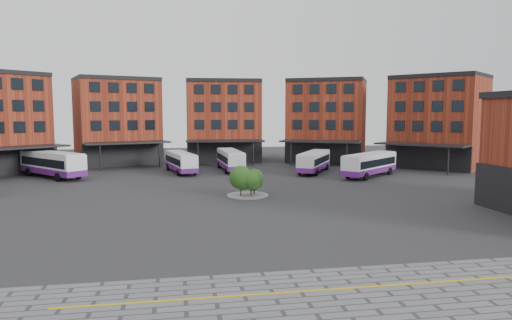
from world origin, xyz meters
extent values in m
plane|color=#28282B|center=(0.00, 0.00, 0.00)|extent=(160.00, 160.00, 0.00)
cube|color=gold|center=(2.00, -14.00, 0.03)|extent=(26.00, 0.15, 0.02)
cube|color=black|center=(-28.20, 33.32, 2.00)|extent=(10.00, 9.07, 4.00)
cube|color=black|center=(-28.07, 33.17, 9.20)|extent=(8.60, 7.77, 8.00)
cube|color=black|center=(-26.63, 31.58, 4.00)|extent=(12.61, 11.97, 0.25)
cylinder|color=black|center=(-22.05, 33.28, 2.00)|extent=(0.20, 0.20, 4.00)
cube|color=maroon|center=(-15.30, 46.44, 7.00)|extent=(15.55, 13.69, 14.00)
cube|color=black|center=(-13.72, 41.85, 2.00)|extent=(12.45, 4.71, 4.00)
cube|color=black|center=(-15.30, 46.44, 14.30)|extent=(15.65, 13.97, 0.60)
cube|color=black|center=(-13.66, 41.66, 9.20)|extent=(10.87, 3.87, 8.00)
cube|color=black|center=(-12.96, 39.63, 4.00)|extent=(13.72, 8.39, 0.25)
cylinder|color=black|center=(-16.67, 36.45, 2.00)|extent=(0.20, 0.20, 4.00)
cylinder|color=black|center=(-8.07, 39.41, 2.00)|extent=(0.20, 0.20, 4.00)
cube|color=maroon|center=(3.28, 48.89, 7.00)|extent=(13.67, 10.88, 14.00)
cube|color=black|center=(2.94, 44.05, 2.00)|extent=(13.00, 1.41, 4.00)
cube|color=black|center=(3.28, 48.89, 14.30)|extent=(13.69, 11.18, 0.60)
cube|color=black|center=(2.93, 43.85, 9.20)|extent=(11.42, 0.95, 8.00)
cube|color=black|center=(2.78, 41.70, 4.00)|extent=(13.28, 5.30, 0.25)
cylinder|color=black|center=(-1.89, 40.22, 2.00)|extent=(0.20, 0.20, 4.00)
cylinder|color=black|center=(7.19, 39.59, 2.00)|extent=(0.20, 0.20, 4.00)
cube|color=maroon|center=(21.34, 43.88, 7.00)|extent=(16.12, 14.81, 14.00)
cube|color=black|center=(19.14, 39.56, 2.00)|extent=(11.81, 6.35, 4.00)
cube|color=black|center=(21.34, 43.88, 14.30)|extent=(16.26, 15.08, 0.60)
cube|color=black|center=(19.04, 39.38, 9.20)|extent=(10.26, 5.33, 8.00)
cube|color=black|center=(18.07, 37.46, 4.00)|extent=(13.58, 9.82, 0.25)
cylinder|color=black|center=(13.20, 37.92, 2.00)|extent=(0.20, 0.20, 4.00)
cylinder|color=black|center=(21.31, 33.79, 2.00)|extent=(0.20, 0.20, 4.00)
cube|color=maroon|center=(36.00, 32.21, 7.00)|extent=(16.02, 16.39, 14.00)
cube|color=black|center=(32.29, 29.09, 2.00)|extent=(8.74, 10.28, 4.00)
cube|color=black|center=(36.00, 32.21, 14.30)|extent=(16.25, 16.58, 0.60)
cube|color=black|center=(32.14, 28.96, 9.20)|extent=(7.47, 8.86, 8.00)
cube|color=black|center=(30.49, 27.58, 4.00)|extent=(11.73, 12.79, 0.25)
cylinder|color=black|center=(26.19, 29.91, 2.00)|extent=(0.20, 0.20, 4.00)
cylinder|color=black|center=(32.03, 22.94, 2.00)|extent=(0.20, 0.20, 4.00)
cylinder|color=gray|center=(2.00, 12.00, 0.06)|extent=(4.40, 4.40, 0.12)
cylinder|color=#332114|center=(1.20, 11.40, 0.74)|extent=(0.14, 0.14, 1.48)
sphere|color=#234C19|center=(1.20, 11.40, 2.07)|extent=(2.44, 2.44, 2.44)
sphere|color=#234C19|center=(1.40, 11.25, 1.62)|extent=(1.71, 1.71, 1.71)
cylinder|color=#332114|center=(2.80, 12.60, 0.63)|extent=(0.14, 0.14, 1.25)
sphere|color=#234C19|center=(2.80, 12.60, 1.76)|extent=(2.04, 2.04, 2.04)
sphere|color=#234C19|center=(3.00, 12.45, 1.38)|extent=(1.43, 1.43, 1.43)
cylinder|color=#332114|center=(2.20, 11.00, 0.64)|extent=(0.14, 0.14, 1.27)
sphere|color=#234C19|center=(2.20, 11.00, 1.78)|extent=(1.90, 1.90, 1.90)
sphere|color=#234C19|center=(2.40, 10.85, 1.40)|extent=(1.33, 1.33, 1.33)
cube|color=white|center=(-21.79, 29.81, 1.99)|extent=(10.31, 11.04, 2.74)
cube|color=black|center=(-21.79, 29.81, 2.18)|extent=(9.69, 10.35, 1.06)
cube|color=silver|center=(-21.79, 29.81, 3.42)|extent=(9.89, 10.60, 0.13)
cube|color=black|center=(-25.84, 34.32, 2.24)|extent=(1.85, 1.68, 1.23)
cube|color=#5F1B7B|center=(-21.79, 29.81, 1.01)|extent=(10.36, 11.10, 0.78)
cylinder|color=black|center=(-25.47, 31.81, 0.56)|extent=(1.00, 1.06, 1.12)
cylinder|color=black|center=(-23.38, 33.68, 0.56)|extent=(1.00, 1.06, 1.12)
cylinder|color=black|center=(-20.21, 25.94, 0.56)|extent=(1.00, 1.06, 1.12)
cylinder|color=black|center=(-18.12, 27.81, 0.56)|extent=(1.00, 1.06, 1.12)
cube|color=white|center=(-4.75, 32.01, 1.69)|extent=(4.69, 10.77, 2.34)
cube|color=black|center=(-4.75, 32.01, 1.86)|extent=(4.56, 9.97, 0.91)
cube|color=silver|center=(-4.75, 32.01, 2.91)|extent=(4.50, 10.34, 0.11)
cube|color=black|center=(-5.91, 37.03, 1.91)|extent=(2.00, 0.57, 1.05)
cube|color=#5F1B7B|center=(-4.75, 32.01, 0.86)|extent=(4.74, 10.82, 0.67)
cylinder|color=black|center=(-6.67, 35.02, 0.48)|extent=(0.49, 0.99, 0.95)
cylinder|color=black|center=(-4.35, 35.55, 0.48)|extent=(0.49, 0.99, 0.95)
cylinder|color=black|center=(-5.16, 28.47, 0.48)|extent=(0.49, 0.99, 0.95)
cylinder|color=black|center=(-2.83, 29.01, 0.48)|extent=(0.49, 0.99, 0.95)
cube|color=silver|center=(2.64, 33.06, 1.77)|extent=(3.11, 11.11, 2.45)
cube|color=black|center=(2.64, 33.06, 1.95)|extent=(3.12, 10.23, 0.95)
cube|color=silver|center=(2.64, 33.06, 3.05)|extent=(2.99, 10.66, 0.12)
cube|color=black|center=(2.33, 38.44, 2.00)|extent=(2.13, 0.24, 1.10)
cube|color=#5F1B7B|center=(2.64, 33.06, 0.90)|extent=(3.15, 11.15, 0.70)
cylinder|color=black|center=(1.19, 36.50, 0.50)|extent=(0.36, 1.01, 1.00)
cylinder|color=black|center=(3.68, 36.64, 0.50)|extent=(0.36, 1.01, 1.00)
cylinder|color=black|center=(1.59, 29.48, 0.50)|extent=(0.36, 1.01, 1.00)
cylinder|color=black|center=(4.08, 29.62, 0.50)|extent=(0.36, 1.01, 1.00)
cube|color=silver|center=(14.42, 28.97, 1.74)|extent=(7.56, 10.52, 2.40)
cube|color=black|center=(14.42, 28.97, 1.91)|extent=(7.17, 9.81, 0.93)
cube|color=silver|center=(14.42, 28.97, 2.98)|extent=(7.25, 10.10, 0.12)
cube|color=black|center=(17.10, 33.53, 1.96)|extent=(1.85, 1.16, 1.08)
cube|color=#5F1B7B|center=(14.42, 28.97, 0.88)|extent=(7.61, 10.58, 0.68)
cylinder|color=black|center=(15.11, 32.56, 0.49)|extent=(0.75, 0.99, 0.98)
cylinder|color=black|center=(17.22, 31.33, 0.49)|extent=(0.75, 0.99, 0.98)
cylinder|color=black|center=(11.63, 26.62, 0.49)|extent=(0.75, 0.99, 0.98)
cylinder|color=black|center=(13.74, 25.39, 0.49)|extent=(0.75, 0.99, 0.98)
cube|color=white|center=(20.65, 23.46, 1.83)|extent=(10.36, 9.27, 2.53)
cube|color=black|center=(20.65, 23.46, 2.01)|extent=(9.70, 8.73, 0.98)
cube|color=silver|center=(20.65, 23.46, 3.15)|extent=(9.94, 8.89, 0.12)
cube|color=black|center=(24.92, 27.04, 2.06)|extent=(1.50, 1.76, 1.13)
cube|color=#5F1B7B|center=(20.65, 23.46, 0.93)|extent=(10.41, 9.32, 0.72)
cylinder|color=black|center=(22.61, 26.78, 0.52)|extent=(0.99, 0.90, 1.03)
cylinder|color=black|center=(24.26, 24.80, 0.52)|extent=(0.99, 0.90, 1.03)
cylinder|color=black|center=(17.04, 22.11, 0.52)|extent=(0.99, 0.90, 1.03)
cylinder|color=black|center=(18.69, 20.14, 0.52)|extent=(0.99, 0.90, 1.03)
camera|label=1|loc=(-5.21, -34.74, 8.70)|focal=32.00mm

